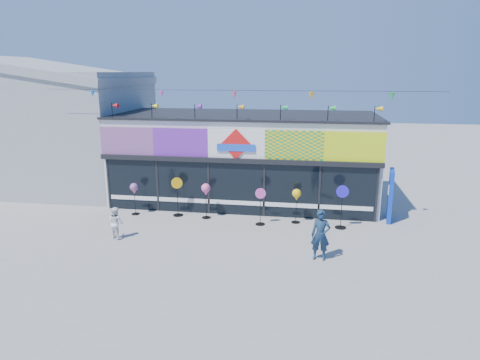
% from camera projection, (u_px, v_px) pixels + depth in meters
% --- Properties ---
extents(ground, '(80.00, 80.00, 0.00)m').
position_uv_depth(ground, '(220.00, 245.00, 15.27)').
color(ground, gray).
rests_on(ground, ground).
extents(kite_shop, '(16.00, 5.70, 5.31)m').
position_uv_depth(kite_shop, '(245.00, 157.00, 20.46)').
color(kite_shop, white).
rests_on(kite_shop, ground).
extents(neighbour_building, '(8.18, 7.20, 6.87)m').
position_uv_depth(neighbour_building, '(62.00, 126.00, 22.71)').
color(neighbour_building, '#939598').
rests_on(neighbour_building, ground).
extents(blue_sign, '(0.32, 1.09, 2.16)m').
position_uv_depth(blue_sign, '(390.00, 195.00, 17.55)').
color(blue_sign, '#0C33B5').
rests_on(blue_sign, ground).
extents(spinner_0, '(0.35, 0.35, 1.40)m').
position_uv_depth(spinner_0, '(134.00, 189.00, 18.31)').
color(spinner_0, black).
rests_on(spinner_0, ground).
extents(spinner_1, '(0.46, 0.43, 1.68)m').
position_uv_depth(spinner_1, '(177.00, 196.00, 18.20)').
color(spinner_1, black).
rests_on(spinner_1, ground).
extents(spinner_2, '(0.38, 0.38, 1.50)m').
position_uv_depth(spinner_2, '(206.00, 191.00, 17.82)').
color(spinner_2, black).
rests_on(spinner_2, ground).
extents(spinner_3, '(0.43, 0.39, 1.52)m').
position_uv_depth(spinner_3, '(260.00, 206.00, 17.13)').
color(spinner_3, black).
rests_on(spinner_3, ground).
extents(spinner_4, '(0.36, 0.36, 1.43)m').
position_uv_depth(spinner_4, '(297.00, 196.00, 17.27)').
color(spinner_4, black).
rests_on(spinner_4, ground).
extents(spinner_5, '(0.49, 0.44, 1.74)m').
position_uv_depth(spinner_5, '(342.00, 206.00, 16.72)').
color(spinner_5, black).
rests_on(spinner_5, ground).
extents(adult_man, '(0.64, 0.45, 1.70)m').
position_uv_depth(adult_man, '(321.00, 235.00, 13.91)').
color(adult_man, '#152A42').
rests_on(adult_man, ground).
extents(child, '(0.67, 0.57, 1.19)m').
position_uv_depth(child, '(116.00, 223.00, 15.80)').
color(child, white).
rests_on(child, ground).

